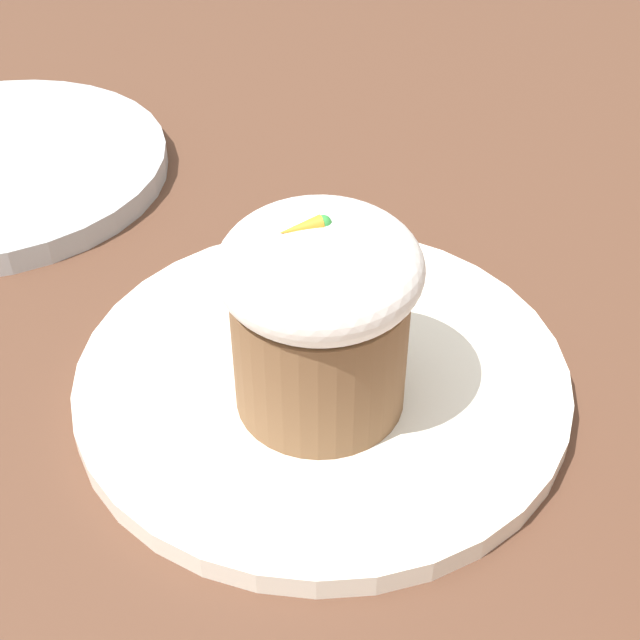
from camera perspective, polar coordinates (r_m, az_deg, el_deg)
ground_plane at (r=0.48m, az=0.14°, el=-4.23°), size 4.00×4.00×0.00m
dessert_plate at (r=0.47m, az=0.14°, el=-3.66°), size 0.26×0.26×0.01m
carrot_cake at (r=0.42m, az=-0.00°, el=0.60°), size 0.10×0.10×0.11m
spoon at (r=0.49m, az=1.67°, el=-0.53°), size 0.04×0.11×0.01m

